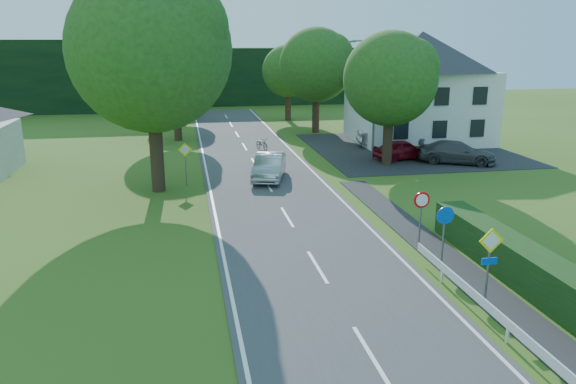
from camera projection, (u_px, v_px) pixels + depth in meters
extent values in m
cube|color=#3D3D3F|center=(280.00, 205.00, 27.82)|extent=(7.00, 80.00, 0.04)
cube|color=black|center=(407.00, 149.00, 42.27)|extent=(14.00, 16.00, 0.04)
cube|color=white|center=(214.00, 208.00, 27.24)|extent=(0.12, 80.00, 0.01)
cube|color=white|center=(343.00, 201.00, 28.39)|extent=(0.12, 80.00, 0.01)
cube|color=black|center=(281.00, 76.00, 71.97)|extent=(30.00, 5.00, 7.00)
cube|color=white|center=(419.00, 107.00, 44.75)|extent=(10.00, 8.00, 5.60)
pyramid|color=#27262B|center=(422.00, 51.00, 43.62)|extent=(10.60, 8.40, 3.00)
cylinder|color=slate|center=(374.00, 101.00, 37.71)|extent=(0.16, 0.16, 8.00)
cylinder|color=slate|center=(365.00, 41.00, 36.55)|extent=(1.70, 0.10, 0.10)
cube|color=slate|center=(352.00, 42.00, 36.41)|extent=(0.50, 0.18, 0.12)
cylinder|color=slate|center=(488.00, 272.00, 16.88)|extent=(0.07, 0.07, 2.40)
cube|color=#FDFF0D|center=(491.00, 241.00, 16.59)|extent=(0.78, 0.04, 0.78)
cube|color=white|center=(491.00, 241.00, 16.59)|extent=(0.57, 0.05, 0.57)
cube|color=blue|center=(489.00, 261.00, 16.76)|extent=(0.50, 0.04, 0.22)
cylinder|color=slate|center=(443.00, 241.00, 19.76)|extent=(0.07, 0.07, 2.20)
cylinder|color=blue|center=(445.00, 215.00, 19.48)|extent=(0.64, 0.04, 0.64)
cylinder|color=slate|center=(420.00, 223.00, 21.65)|extent=(0.07, 0.07, 2.20)
cylinder|color=red|center=(422.00, 200.00, 21.38)|extent=(0.64, 0.04, 0.64)
cylinder|color=white|center=(422.00, 200.00, 21.36)|extent=(0.48, 0.04, 0.48)
cylinder|color=slate|center=(186.00, 166.00, 31.49)|extent=(0.07, 0.07, 2.20)
cube|color=#FDFF0D|center=(185.00, 150.00, 31.21)|extent=(0.78, 0.04, 0.78)
cube|color=white|center=(185.00, 150.00, 31.21)|extent=(0.57, 0.05, 0.57)
imported|color=silver|center=(269.00, 167.00, 32.81)|extent=(2.73, 4.79, 1.49)
imported|color=black|center=(262.00, 144.00, 41.81)|extent=(1.12, 1.77, 0.88)
imported|color=maroon|center=(402.00, 149.00, 38.32)|extent=(4.21, 2.28, 1.36)
imported|color=#ABACB0|center=(390.00, 136.00, 42.90)|extent=(5.20, 2.38, 1.65)
imported|color=#454449|center=(457.00, 152.00, 37.11)|extent=(5.36, 4.05, 1.45)
imported|color=#B8350E|center=(381.00, 131.00, 43.64)|extent=(2.87, 2.90, 2.07)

